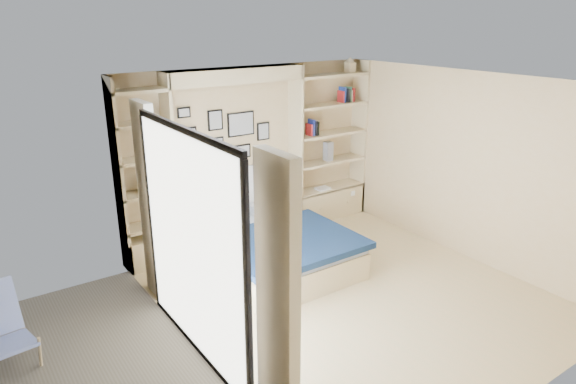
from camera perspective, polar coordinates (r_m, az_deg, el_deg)
ground at (r=6.32m, az=6.71°, el=-11.04°), size 4.50×4.50×0.00m
room_shell at (r=6.80m, az=-3.87°, el=1.20°), size 4.50×4.50×4.50m
bed at (r=6.79m, az=-1.78°, el=-6.08°), size 1.70×2.18×1.07m
photo_gallery at (r=7.23m, az=-7.32°, el=6.49°), size 1.48×0.02×0.82m
reading_lamps at (r=7.23m, az=-5.26°, el=2.45°), size 1.92×0.12×0.15m
shelf_decor at (r=7.92m, az=3.38°, el=8.36°), size 3.52×0.23×2.03m
deck_chair at (r=5.68m, az=-29.29°, el=-13.08°), size 0.54×0.81×0.76m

